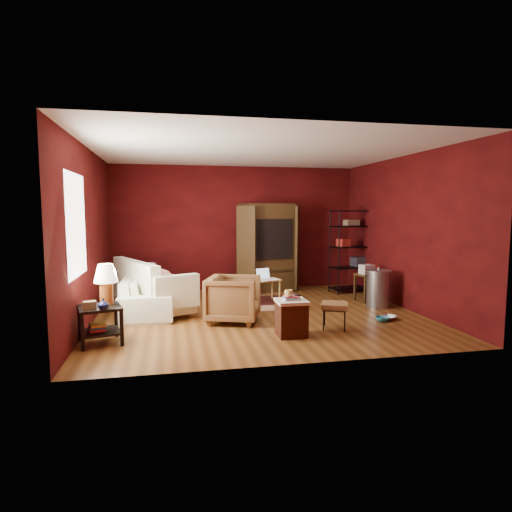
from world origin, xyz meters
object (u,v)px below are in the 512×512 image
Objects in this scene: armchair at (234,297)px; hamper at (291,317)px; side_table at (103,296)px; wire_shelving at (351,247)px; tv_armoire at (267,246)px; laptop_desk at (266,282)px; sofa at (149,287)px.

armchair reaches higher than hamper.
side_table is (-1.90, -0.72, 0.23)m from armchair.
wire_shelving is at bearing -36.48° from armchair.
hamper is 0.33× the size of wire_shelving.
tv_armoire is (0.45, 3.49, 0.74)m from hamper.
armchair is 1.18m from hamper.
armchair is 2.05m from side_table.
armchair is 1.63m from laptop_desk.
wire_shelving is at bearing -28.37° from tv_armoire.
sofa reaches higher than laptop_desk.
sofa is 2.25m from laptop_desk.
sofa is 1.89m from side_table.
laptop_desk is 2.25m from wire_shelving.
laptop_desk is (2.75, 2.11, -0.24)m from side_table.
tv_armoire reaches higher than side_table.
wire_shelving reaches higher than sofa.
side_table is 4.48m from tv_armoire.
laptop_desk is at bearing -173.75° from wire_shelving.
wire_shelving reaches higher than armchair.
laptop_desk is at bearing -12.59° from armchair.
laptop_desk is 0.33× the size of tv_armoire.
hamper is 3.78m from wire_shelving.
side_table reaches higher than hamper.
laptop_desk is at bearing -116.94° from tv_armoire.
side_table is 5.56m from wire_shelving.
hamper is (2.08, -2.03, -0.16)m from sofa.
sofa is 1.76m from armchair.
tv_armoire is at bearing 153.02° from wire_shelving.
wire_shelving is (4.82, 2.75, 0.35)m from side_table.
side_table is 0.55× the size of tv_armoire.
side_table reaches higher than sofa.
tv_armoire is at bearing 59.42° from laptop_desk.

